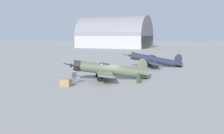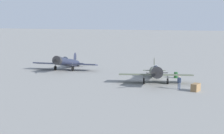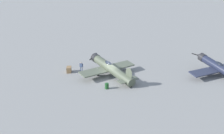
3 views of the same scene
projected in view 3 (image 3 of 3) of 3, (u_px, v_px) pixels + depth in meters
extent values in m
plane|color=gray|center=(112.00, 77.00, 42.31)|extent=(400.00, 400.00, 0.00)
cylinder|color=#4C5442|center=(112.00, 69.00, 41.83)|extent=(10.42, 3.75, 2.72)
cylinder|color=#232326|center=(96.00, 58.00, 45.39)|extent=(1.41, 1.73, 1.63)
cone|color=#232326|center=(94.00, 57.00, 45.86)|extent=(0.76, 0.76, 0.70)
cube|color=black|center=(93.00, 56.00, 45.97)|extent=(2.73, 2.29, 0.38)
ellipsoid|color=black|center=(108.00, 63.00, 42.37)|extent=(1.90, 1.15, 0.89)
cube|color=#565E4C|center=(108.00, 69.00, 42.85)|extent=(4.34, 10.25, 0.45)
ellipsoid|color=#4C5442|center=(129.00, 74.00, 38.32)|extent=(1.70, 0.51, 2.00)
cube|color=#565E4C|center=(128.00, 80.00, 38.84)|extent=(1.85, 3.56, 0.24)
cylinder|color=#999BA0|center=(98.00, 71.00, 42.54)|extent=(0.14, 0.14, 0.99)
cylinder|color=black|center=(98.00, 74.00, 42.71)|extent=(0.82, 0.38, 0.80)
cylinder|color=#999BA0|center=(113.00, 67.00, 44.30)|extent=(0.14, 0.14, 0.99)
cylinder|color=black|center=(113.00, 70.00, 44.46)|extent=(0.82, 0.38, 0.80)
cylinder|color=black|center=(131.00, 87.00, 38.49)|extent=(0.30, 0.16, 0.28)
cylinder|color=#1E2338|center=(223.00, 70.00, 41.87)|extent=(9.86, 2.16, 3.08)
cylinder|color=#232326|center=(203.00, 57.00, 45.46)|extent=(1.27, 1.53, 1.57)
cone|color=#232326|center=(200.00, 56.00, 45.96)|extent=(0.70, 0.65, 0.69)
cube|color=black|center=(199.00, 56.00, 46.09)|extent=(2.25, 1.83, 0.54)
ellipsoid|color=black|center=(219.00, 64.00, 42.42)|extent=(1.85, 0.91, 0.98)
cube|color=#282D42|center=(218.00, 69.00, 42.89)|extent=(2.79, 11.27, 0.51)
cylinder|color=#999BA0|center=(208.00, 71.00, 42.78)|extent=(0.14, 0.14, 0.93)
cylinder|color=black|center=(207.00, 73.00, 42.94)|extent=(0.81, 0.27, 0.80)
cylinder|color=#999BA0|center=(221.00, 68.00, 44.12)|extent=(0.14, 0.14, 0.93)
cylinder|color=black|center=(221.00, 70.00, 44.28)|extent=(0.81, 0.27, 0.80)
cylinder|color=#384766|center=(82.00, 69.00, 44.62)|extent=(0.13, 0.13, 0.86)
cylinder|color=#384766|center=(81.00, 69.00, 44.72)|extent=(0.13, 0.13, 0.86)
cube|color=#384766|center=(81.00, 65.00, 44.42)|extent=(0.49, 0.50, 0.61)
sphere|color=tan|center=(81.00, 63.00, 44.27)|extent=(0.23, 0.23, 0.23)
cylinder|color=#384766|center=(83.00, 65.00, 44.32)|extent=(0.09, 0.09, 0.57)
cylinder|color=#384766|center=(80.00, 65.00, 44.51)|extent=(0.09, 0.09, 0.57)
cube|color=olive|center=(69.00, 70.00, 44.38)|extent=(1.54, 1.15, 0.95)
cylinder|color=#19471E|center=(107.00, 86.00, 37.99)|extent=(0.57, 0.57, 0.85)
torus|color=#19471E|center=(107.00, 85.00, 37.93)|extent=(0.61, 0.61, 0.04)
torus|color=#19471E|center=(107.00, 87.00, 38.05)|extent=(0.61, 0.61, 0.04)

